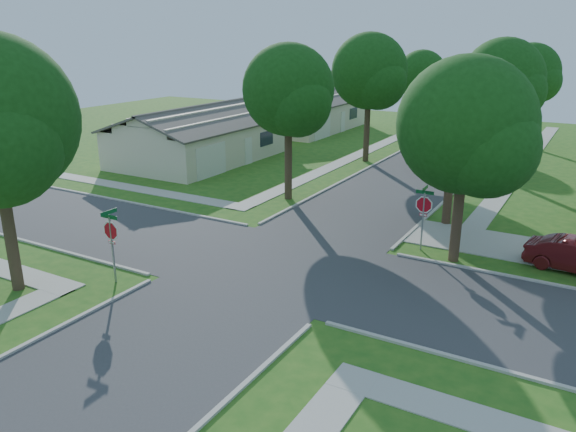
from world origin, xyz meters
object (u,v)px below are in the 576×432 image
(stop_sign_ne, at_px, (424,207))
(car_curb_west, at_px, (445,136))
(tree_e_near, at_px, (457,114))
(stop_sign_sw, at_px, (111,234))
(tree_e_far, at_px, (530,76))
(tree_w_mid, at_px, (370,75))
(car_curb_east, at_px, (440,161))
(tree_e_mid, at_px, (503,83))
(tree_w_far, at_px, (422,77))
(tree_w_near, at_px, (289,94))
(tree_ne_corner, at_px, (467,132))
(house_nw_far, at_px, (304,115))
(house_nw_near, at_px, (200,141))

(stop_sign_ne, distance_m, car_curb_west, 26.83)
(tree_e_near, height_order, car_curb_west, tree_e_near)
(car_curb_west, bearing_deg, stop_sign_sw, 76.95)
(tree_e_far, relative_size, tree_w_mid, 0.91)
(tree_w_mid, relative_size, car_curb_east, 2.19)
(stop_sign_sw, bearing_deg, tree_e_mid, 69.80)
(tree_w_far, xyz_separation_m, car_curb_east, (5.85, -13.60, -4.76))
(tree_e_near, xyz_separation_m, tree_w_near, (-9.40, 0.00, 0.47))
(tree_e_mid, relative_size, tree_w_mid, 0.96)
(tree_e_mid, distance_m, tree_e_far, 13.00)
(tree_ne_corner, bearing_deg, tree_e_near, 108.53)
(tree_w_mid, height_order, house_nw_far, tree_w_mid)
(stop_sign_sw, xyz_separation_m, tree_w_near, (0.06, 13.71, 4.08))
(stop_sign_ne, relative_size, car_curb_east, 0.68)
(tree_e_far, bearing_deg, tree_w_near, -110.60)
(stop_sign_ne, bearing_deg, house_nw_far, 127.16)
(stop_sign_ne, relative_size, tree_e_near, 0.36)
(tree_w_near, height_order, car_curb_west, tree_w_near)
(tree_w_near, relative_size, house_nw_far, 0.66)
(stop_sign_ne, relative_size, house_nw_near, 0.22)
(stop_sign_ne, height_order, car_curb_west, stop_sign_ne)
(tree_w_near, height_order, tree_w_far, tree_w_near)
(tree_w_far, bearing_deg, tree_e_far, 0.00)
(tree_ne_corner, distance_m, house_nw_near, 25.15)
(stop_sign_sw, bearing_deg, car_curb_east, 76.78)
(tree_e_near, bearing_deg, house_nw_far, 132.06)
(tree_e_mid, relative_size, tree_w_near, 1.03)
(tree_w_mid, distance_m, tree_w_far, 13.04)
(stop_sign_sw, relative_size, car_curb_west, 0.59)
(tree_w_mid, xyz_separation_m, house_nw_near, (-11.35, -6.01, -4.97))
(tree_e_far, height_order, house_nw_far, tree_e_far)
(stop_sign_ne, bearing_deg, car_curb_west, 102.72)
(tree_e_mid, xyz_separation_m, tree_e_far, (-0.00, 13.00, -0.27))
(house_nw_far, xyz_separation_m, car_curb_east, (17.19, -11.59, -0.77))
(house_nw_near, bearing_deg, tree_e_mid, 16.15)
(tree_e_near, bearing_deg, tree_w_far, 110.61)
(tree_e_mid, height_order, tree_w_near, tree_e_mid)
(tree_ne_corner, relative_size, car_curb_west, 1.73)
(tree_w_far, xyz_separation_m, house_nw_near, (-11.34, -19.01, -3.99))
(tree_w_mid, bearing_deg, stop_sign_ne, -60.20)
(tree_w_far, height_order, car_curb_west, tree_w_far)
(tree_w_mid, relative_size, house_nw_near, 0.70)
(tree_e_far, xyz_separation_m, house_nw_far, (-20.75, -2.01, -4.46))
(stop_sign_sw, height_order, house_nw_near, house_nw_near)
(stop_sign_ne, distance_m, tree_w_mid, 19.31)
(stop_sign_ne, height_order, tree_e_near, tree_e_near)
(stop_sign_sw, distance_m, car_curb_west, 35.74)
(tree_e_far, distance_m, car_curb_west, 8.55)
(tree_e_mid, height_order, house_nw_near, tree_e_mid)
(tree_w_near, distance_m, tree_ne_corner, 12.02)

